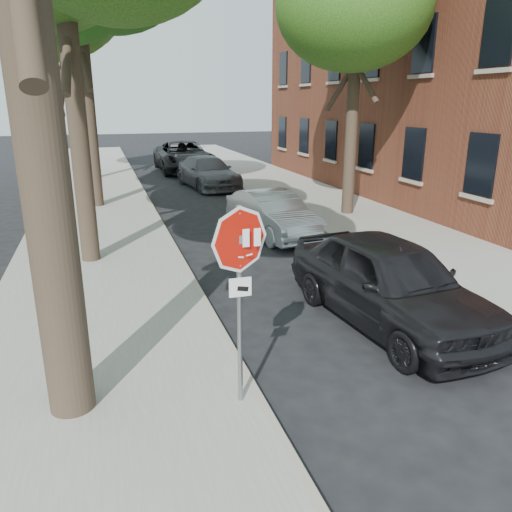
{
  "coord_description": "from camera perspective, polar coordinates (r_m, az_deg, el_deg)",
  "views": [
    {
      "loc": [
        -2.21,
        -5.52,
        3.89
      ],
      "look_at": [
        -0.45,
        0.11,
        2.05
      ],
      "focal_mm": 35.0,
      "sensor_mm": 36.0,
      "label": 1
    }
  ],
  "objects": [
    {
      "name": "ground",
      "position": [
        7.1,
        3.9,
        -15.93
      ],
      "size": [
        120.0,
        120.0,
        0.0
      ],
      "primitive_type": "plane",
      "color": "black",
      "rests_on": "ground"
    },
    {
      "name": "sidewalk_left",
      "position": [
        17.93,
        -17.91,
        4.13
      ],
      "size": [
        4.0,
        55.0,
        0.12
      ],
      "primitive_type": "cube",
      "color": "gray",
      "rests_on": "ground"
    },
    {
      "name": "sidewalk_right",
      "position": [
        19.72,
        7.66,
        5.95
      ],
      "size": [
        4.0,
        55.0,
        0.12
      ],
      "primitive_type": "cube",
      "color": "gray",
      "rests_on": "ground"
    },
    {
      "name": "curb_left",
      "position": [
        18.01,
        -11.38,
        4.71
      ],
      "size": [
        0.12,
        55.0,
        0.13
      ],
      "primitive_type": "cube",
      "color": "#9E9384",
      "rests_on": "ground"
    },
    {
      "name": "curb_right",
      "position": [
        18.96,
        2.0,
        5.66
      ],
      "size": [
        0.12,
        55.0,
        0.13
      ],
      "primitive_type": "cube",
      "color": "#9E9384",
      "rests_on": "ground"
    },
    {
      "name": "apartment_building",
      "position": [
        25.65,
        24.4,
        24.34
      ],
      "size": [
        12.2,
        20.2,
        15.3
      ],
      "color": "brown",
      "rests_on": "ground"
    },
    {
      "name": "stop_sign",
      "position": [
        6.01,
        -1.87,
        -1.5
      ],
      "size": [
        0.76,
        0.34,
        2.61
      ],
      "color": "gray",
      "rests_on": "sidewalk_left"
    },
    {
      "name": "tree_far",
      "position": [
        26.84,
        -20.02,
        23.47
      ],
      "size": [
        5.29,
        4.91,
        9.33
      ],
      "color": "black",
      "rests_on": "sidewalk_left"
    },
    {
      "name": "car_a",
      "position": [
        9.23,
        15.01,
        -2.83
      ],
      "size": [
        2.34,
        4.87,
        1.6
      ],
      "primitive_type": "imported",
      "rotation": [
        0.0,
        0.0,
        0.1
      ],
      "color": "black",
      "rests_on": "ground"
    },
    {
      "name": "car_b",
      "position": [
        14.91,
        1.91,
        4.8
      ],
      "size": [
        1.95,
        4.18,
        1.33
      ],
      "primitive_type": "imported",
      "rotation": [
        0.0,
        0.0,
        0.14
      ],
      "color": "#A6AAAE",
      "rests_on": "ground"
    },
    {
      "name": "car_c",
      "position": [
        23.68,
        -5.55,
        9.5
      ],
      "size": [
        2.59,
        5.09,
        1.42
      ],
      "primitive_type": "imported",
      "rotation": [
        0.0,
        0.0,
        0.13
      ],
      "color": "#4A494E",
      "rests_on": "ground"
    },
    {
      "name": "car_d",
      "position": [
        29.33,
        -8.24,
        11.2
      ],
      "size": [
        2.91,
        6.21,
        1.72
      ],
      "primitive_type": "imported",
      "rotation": [
        0.0,
        0.0,
        0.01
      ],
      "color": "black",
      "rests_on": "ground"
    }
  ]
}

